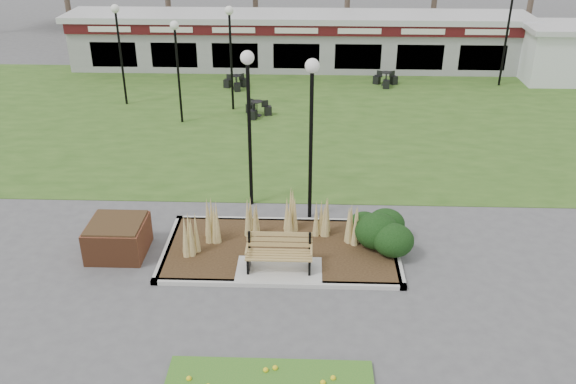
{
  "coord_description": "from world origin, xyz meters",
  "views": [
    {
      "loc": [
        0.7,
        -12.92,
        8.98
      ],
      "look_at": [
        0.16,
        2.0,
        1.43
      ],
      "focal_mm": 38.0,
      "sensor_mm": 36.0,
      "label": 1
    }
  ],
  "objects_px": {
    "lamp_post_near_right": "(248,96)",
    "lamp_post_far_right": "(510,13)",
    "lamp_post_mid_left": "(176,50)",
    "park_bench": "(279,252)",
    "bistro_set_b": "(236,84)",
    "bistro_set_d": "(386,81)",
    "food_pavilion": "(297,41)",
    "car_black": "(146,39)",
    "brick_planter": "(118,237)",
    "lamp_post_near_left": "(312,105)",
    "bistro_set_a": "(257,111)",
    "lamp_post_mid_right": "(230,36)",
    "lamp_post_far_left": "(118,33)",
    "service_hut": "(565,52)"
  },
  "relations": [
    {
      "from": "lamp_post_near_left",
      "to": "service_hut",
      "type": "bearing_deg",
      "value": 49.3
    },
    {
      "from": "park_bench",
      "to": "car_black",
      "type": "distance_m",
      "value": 24.61
    },
    {
      "from": "lamp_post_mid_left",
      "to": "park_bench",
      "type": "bearing_deg",
      "value": -67.01
    },
    {
      "from": "lamp_post_far_right",
      "to": "bistro_set_b",
      "type": "distance_m",
      "value": 13.51
    },
    {
      "from": "lamp_post_mid_right",
      "to": "bistro_set_d",
      "type": "distance_m",
      "value": 8.69
    },
    {
      "from": "lamp_post_near_left",
      "to": "bistro_set_a",
      "type": "distance_m",
      "value": 9.74
    },
    {
      "from": "lamp_post_mid_right",
      "to": "lamp_post_far_left",
      "type": "relative_size",
      "value": 1.01
    },
    {
      "from": "lamp_post_mid_left",
      "to": "lamp_post_near_left",
      "type": "bearing_deg",
      "value": -55.87
    },
    {
      "from": "lamp_post_near_right",
      "to": "lamp_post_far_right",
      "type": "distance_m",
      "value": 17.2
    },
    {
      "from": "food_pavilion",
      "to": "bistro_set_a",
      "type": "relative_size",
      "value": 20.57
    },
    {
      "from": "park_bench",
      "to": "bistro_set_d",
      "type": "relative_size",
      "value": 1.35
    },
    {
      "from": "brick_planter",
      "to": "lamp_post_mid_right",
      "type": "height_order",
      "value": "lamp_post_mid_right"
    },
    {
      "from": "lamp_post_far_right",
      "to": "bistro_set_a",
      "type": "height_order",
      "value": "lamp_post_far_right"
    },
    {
      "from": "lamp_post_far_left",
      "to": "lamp_post_mid_right",
      "type": "bearing_deg",
      "value": -6.5
    },
    {
      "from": "park_bench",
      "to": "lamp_post_near_right",
      "type": "distance_m",
      "value": 4.85
    },
    {
      "from": "brick_planter",
      "to": "lamp_post_far_right",
      "type": "bearing_deg",
      "value": 47.68
    },
    {
      "from": "lamp_post_near_left",
      "to": "lamp_post_near_right",
      "type": "distance_m",
      "value": 1.98
    },
    {
      "from": "bistro_set_a",
      "to": "car_black",
      "type": "height_order",
      "value": "car_black"
    },
    {
      "from": "lamp_post_far_left",
      "to": "bistro_set_a",
      "type": "height_order",
      "value": "lamp_post_far_left"
    },
    {
      "from": "lamp_post_mid_left",
      "to": "lamp_post_mid_right",
      "type": "distance_m",
      "value": 2.62
    },
    {
      "from": "food_pavilion",
      "to": "bistro_set_d",
      "type": "bearing_deg",
      "value": -35.55
    },
    {
      "from": "bistro_set_d",
      "to": "food_pavilion",
      "type": "bearing_deg",
      "value": 144.45
    },
    {
      "from": "bistro_set_d",
      "to": "lamp_post_near_right",
      "type": "bearing_deg",
      "value": -113.44
    },
    {
      "from": "lamp_post_mid_right",
      "to": "car_black",
      "type": "xyz_separation_m",
      "value": [
        -6.37,
        10.23,
        -2.53
      ]
    },
    {
      "from": "park_bench",
      "to": "lamp_post_mid_right",
      "type": "distance_m",
      "value": 13.21
    },
    {
      "from": "lamp_post_mid_right",
      "to": "bistro_set_d",
      "type": "xyz_separation_m",
      "value": [
        7.17,
        3.85,
        -3.04
      ]
    },
    {
      "from": "brick_planter",
      "to": "lamp_post_mid_left",
      "type": "bearing_deg",
      "value": 91.35
    },
    {
      "from": "lamp_post_near_right",
      "to": "lamp_post_mid_right",
      "type": "distance_m",
      "value": 9.09
    },
    {
      "from": "park_bench",
      "to": "lamp_post_mid_left",
      "type": "bearing_deg",
      "value": 112.99
    },
    {
      "from": "lamp_post_far_right",
      "to": "bistro_set_b",
      "type": "bearing_deg",
      "value": -175.57
    },
    {
      "from": "lamp_post_far_left",
      "to": "car_black",
      "type": "relative_size",
      "value": 0.98
    },
    {
      "from": "lamp_post_far_right",
      "to": "car_black",
      "type": "bearing_deg",
      "value": 162.3
    },
    {
      "from": "lamp_post_near_right",
      "to": "bistro_set_d",
      "type": "height_order",
      "value": "lamp_post_near_right"
    },
    {
      "from": "bistro_set_b",
      "to": "lamp_post_mid_left",
      "type": "bearing_deg",
      "value": -110.0
    },
    {
      "from": "food_pavilion",
      "to": "bistro_set_d",
      "type": "xyz_separation_m",
      "value": [
        4.49,
        -3.21,
        -1.23
      ]
    },
    {
      "from": "service_hut",
      "to": "lamp_post_far_right",
      "type": "xyz_separation_m",
      "value": [
        -3.33,
        -1.0,
        2.09
      ]
    },
    {
      "from": "lamp_post_mid_left",
      "to": "bistro_set_b",
      "type": "distance_m",
      "value": 5.85
    },
    {
      "from": "car_black",
      "to": "bistro_set_d",
      "type": "bearing_deg",
      "value": -93.32
    },
    {
      "from": "brick_planter",
      "to": "lamp_post_far_left",
      "type": "distance_m",
      "value": 13.17
    },
    {
      "from": "food_pavilion",
      "to": "lamp_post_far_left",
      "type": "xyz_separation_m",
      "value": [
        -7.64,
        -6.49,
        1.76
      ]
    },
    {
      "from": "lamp_post_far_right",
      "to": "bistro_set_d",
      "type": "bearing_deg",
      "value": -177.5
    },
    {
      "from": "lamp_post_mid_left",
      "to": "bistro_set_a",
      "type": "distance_m",
      "value": 4.3
    },
    {
      "from": "lamp_post_near_left",
      "to": "brick_planter",
      "type": "bearing_deg",
      "value": -156.96
    },
    {
      "from": "lamp_post_mid_left",
      "to": "brick_planter",
      "type": "bearing_deg",
      "value": -88.65
    },
    {
      "from": "brick_planter",
      "to": "bistro_set_b",
      "type": "relative_size",
      "value": 1.25
    },
    {
      "from": "lamp_post_far_left",
      "to": "bistro_set_a",
      "type": "relative_size",
      "value": 3.71
    },
    {
      "from": "brick_planter",
      "to": "bistro_set_d",
      "type": "relative_size",
      "value": 1.19
    },
    {
      "from": "brick_planter",
      "to": "lamp_post_far_right",
      "type": "xyz_separation_m",
      "value": [
        14.57,
        16.0,
        3.07
      ]
    },
    {
      "from": "lamp_post_mid_right",
      "to": "lamp_post_far_right",
      "type": "xyz_separation_m",
      "value": [
        12.85,
        4.1,
        0.26
      ]
    },
    {
      "from": "lamp_post_near_left",
      "to": "lamp_post_mid_right",
      "type": "bearing_deg",
      "value": 109.58
    }
  ]
}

